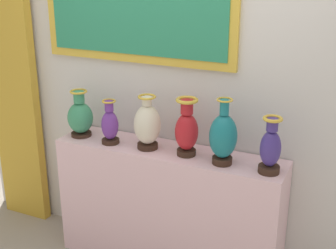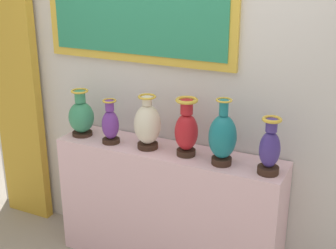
% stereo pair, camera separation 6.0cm
% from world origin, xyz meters
% --- Properties ---
extents(display_shelf, '(1.65, 0.36, 0.92)m').
position_xyz_m(display_shelf, '(0.00, 0.00, 0.46)').
color(display_shelf, beige).
rests_on(display_shelf, ground_plane).
extents(back_wall, '(3.63, 0.14, 3.11)m').
position_xyz_m(back_wall, '(-0.01, 0.24, 1.56)').
color(back_wall, silver).
rests_on(back_wall, ground_plane).
extents(curtain_gold, '(0.44, 0.08, 2.66)m').
position_xyz_m(curtain_gold, '(-1.45, 0.12, 1.33)').
color(curtain_gold, gold).
rests_on(curtain_gold, ground_plane).
extents(vase_jade, '(0.19, 0.19, 0.35)m').
position_xyz_m(vase_jade, '(-0.70, -0.03, 1.07)').
color(vase_jade, '#382319').
rests_on(vase_jade, display_shelf).
extents(vase_violet, '(0.13, 0.13, 0.32)m').
position_xyz_m(vase_violet, '(-0.43, -0.06, 1.06)').
color(vase_violet, '#382319').
rests_on(vase_violet, display_shelf).
extents(vase_ivory, '(0.19, 0.19, 0.38)m').
position_xyz_m(vase_ivory, '(-0.14, -0.03, 1.10)').
color(vase_ivory, '#382319').
rests_on(vase_ivory, display_shelf).
extents(vase_crimson, '(0.16, 0.16, 0.40)m').
position_xyz_m(vase_crimson, '(0.15, -0.02, 1.11)').
color(vase_crimson, '#382319').
rests_on(vase_crimson, display_shelf).
extents(vase_teal, '(0.18, 0.18, 0.44)m').
position_xyz_m(vase_teal, '(0.41, -0.05, 1.11)').
color(vase_teal, '#382319').
rests_on(vase_teal, display_shelf).
extents(vase_indigo, '(0.13, 0.13, 0.37)m').
position_xyz_m(vase_indigo, '(0.72, -0.06, 1.09)').
color(vase_indigo, '#382319').
rests_on(vase_indigo, display_shelf).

